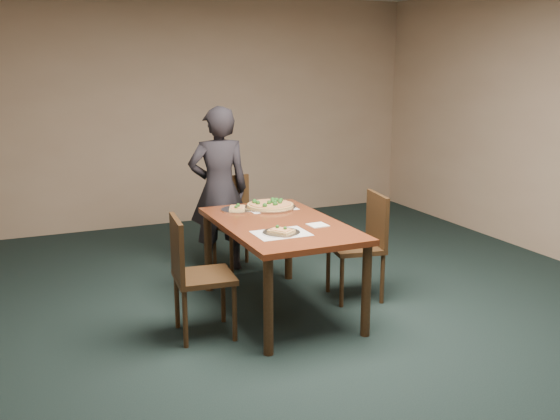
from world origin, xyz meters
name	(u,v)px	position (x,y,z in m)	size (l,w,h in m)	color
ground	(346,346)	(0.00, 0.00, 0.00)	(8.00, 8.00, 0.00)	black
room_shell	(352,101)	(0.00, 0.00, 1.74)	(8.00, 8.00, 8.00)	tan
dining_table	(280,233)	(-0.17, 0.79, 0.66)	(0.90, 1.50, 0.75)	#552111
chair_far	(235,218)	(-0.13, 1.96, 0.52)	(0.48, 0.48, 0.91)	black
chair_left	(193,270)	(-0.94, 0.61, 0.52)	(0.46, 0.46, 0.91)	black
chair_right	(364,240)	(0.62, 0.79, 0.52)	(0.49, 0.49, 0.91)	black
diner	(219,190)	(-0.28, 2.01, 0.80)	(0.58, 0.38, 1.59)	black
placemat_main	(270,208)	(-0.04, 1.28, 0.75)	(0.42, 0.32, 0.00)	white
placemat_near	(281,233)	(-0.29, 0.48, 0.75)	(0.40, 0.30, 0.00)	white
pizza_pan	(270,205)	(-0.04, 1.28, 0.77)	(0.45, 0.45, 0.07)	silver
slice_plate_near	(281,232)	(-0.29, 0.48, 0.76)	(0.28, 0.28, 0.06)	silver
slice_plate_far	(237,209)	(-0.34, 1.32, 0.76)	(0.28, 0.28, 0.06)	silver
napkin	(318,225)	(0.06, 0.58, 0.75)	(0.14, 0.14, 0.01)	white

